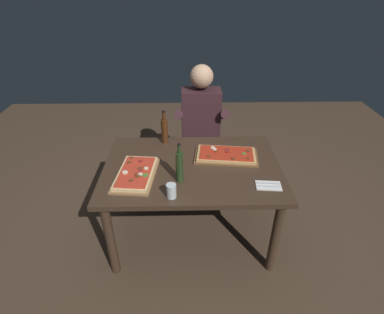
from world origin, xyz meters
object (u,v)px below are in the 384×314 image
Objects in this scene: pizza_rectangular_front at (226,155)px; oil_bottle_amber at (179,166)px; dining_table at (192,175)px; tumbler_near_camera at (171,192)px; seated_diner at (201,125)px; diner_chair at (200,141)px; wine_bottle_dark at (165,130)px; pizza_rectangular_left at (136,174)px.

oil_bottle_amber is at bearing -139.96° from pizza_rectangular_front.
tumbler_near_camera is (-0.15, -0.38, 0.14)m from dining_table.
seated_diner is at bearing 77.26° from tumbler_near_camera.
dining_table is 0.75m from seated_diner.
oil_bottle_amber is at bearing -100.73° from diner_chair.
tumbler_near_camera is (-0.05, -0.19, -0.08)m from oil_bottle_amber.
oil_bottle_amber is at bearing -102.07° from seated_diner.
wine_bottle_dark is at bearing -134.65° from seated_diner.
dining_table is 4.49× the size of oil_bottle_amber.
tumbler_near_camera is at bearing -101.54° from diner_chair.
pizza_rectangular_left is at bearing -163.09° from dining_table.
pizza_rectangular_front and pizza_rectangular_left have the same top height.
oil_bottle_amber is 0.23× the size of seated_diner.
pizza_rectangular_left is 0.56m from wine_bottle_dark.
tumbler_near_camera is at bearing -83.52° from wine_bottle_dark.
seated_diner is (0.20, 0.93, -0.12)m from oil_bottle_amber.
pizza_rectangular_left is 1.15m from diner_chair.
tumbler_near_camera is at bearing -102.74° from seated_diner.
seated_diner is at bearing 45.35° from wine_bottle_dark.
seated_diner is at bearing 106.43° from pizza_rectangular_front.
wine_bottle_dark is 2.96× the size of tumbler_near_camera.
diner_chair is (0.53, 0.99, -0.27)m from pizza_rectangular_left.
wine_bottle_dark is 0.50m from seated_diner.
tumbler_near_camera is at bearing -130.57° from pizza_rectangular_front.
pizza_rectangular_front is 0.59m from wine_bottle_dark.
diner_chair is (0.25, 1.24, -0.30)m from tumbler_near_camera.
oil_bottle_amber is at bearing -115.86° from dining_table.
wine_bottle_dark reaches higher than diner_chair.
dining_table is at bearing -58.82° from wine_bottle_dark.
pizza_rectangular_left is 1.63× the size of oil_bottle_amber.
oil_bottle_amber reaches higher than diner_chair.
wine_bottle_dark is 0.78m from tumbler_near_camera.
seated_diner is (0.25, 1.12, -0.04)m from tumbler_near_camera.
wine_bottle_dark reaches higher than pizza_rectangular_left.
pizza_rectangular_front is 1.07× the size of pizza_rectangular_left.
dining_table is 0.51m from wine_bottle_dark.
pizza_rectangular_front is 0.80m from diner_chair.
oil_bottle_amber is (0.14, -0.59, 0.00)m from wine_bottle_dark.
pizza_rectangular_front is 0.75m from pizza_rectangular_left.
pizza_rectangular_left reaches higher than dining_table.
dining_table is 1.05× the size of seated_diner.
dining_table is at bearing -98.07° from seated_diner.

